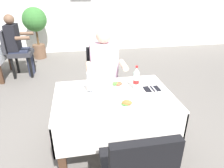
% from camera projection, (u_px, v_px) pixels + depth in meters
% --- Properties ---
extents(ground_plane, '(11.00, 11.00, 0.00)m').
position_uv_depth(ground_plane, '(108.00, 145.00, 2.44)').
color(ground_plane, '#66605B').
extents(main_dining_table, '(1.21, 0.85, 0.73)m').
position_uv_depth(main_dining_table, '(114.00, 109.00, 2.13)').
color(main_dining_table, white).
rests_on(main_dining_table, ground).
extents(chair_far_diner_seat, '(0.44, 0.50, 0.97)m').
position_uv_depth(chair_far_diner_seat, '(103.00, 78.00, 2.86)').
color(chair_far_diner_seat, black).
rests_on(chair_far_diner_seat, ground).
extents(seated_diner_far, '(0.50, 0.46, 1.26)m').
position_uv_depth(seated_diner_far, '(105.00, 71.00, 2.70)').
color(seated_diner_far, '#282D42').
rests_on(seated_diner_far, ground).
extents(plate_near_camera, '(0.25, 0.25, 0.06)m').
position_uv_depth(plate_near_camera, '(126.00, 105.00, 1.86)').
color(plate_near_camera, white).
rests_on(plate_near_camera, main_dining_table).
extents(plate_far_diner, '(0.24, 0.24, 0.06)m').
position_uv_depth(plate_far_diner, '(117.00, 85.00, 2.23)').
color(plate_far_diner, white).
rests_on(plate_far_diner, main_dining_table).
extents(beer_glass_left, '(0.07, 0.07, 0.23)m').
position_uv_depth(beer_glass_left, '(90.00, 83.00, 2.06)').
color(beer_glass_left, white).
rests_on(beer_glass_left, main_dining_table).
extents(cola_bottle_primary, '(0.06, 0.06, 0.26)m').
position_uv_depth(cola_bottle_primary, '(136.00, 79.00, 2.14)').
color(cola_bottle_primary, silver).
rests_on(cola_bottle_primary, main_dining_table).
extents(napkin_cutlery_set, '(0.17, 0.19, 0.01)m').
position_uv_depth(napkin_cutlery_set, '(152.00, 89.00, 2.18)').
color(napkin_cutlery_set, black).
rests_on(napkin_cutlery_set, main_dining_table).
extents(background_chair_right, '(0.50, 0.44, 0.97)m').
position_uv_depth(background_chair_right, '(16.00, 50.00, 4.13)').
color(background_chair_right, '#2D2D33').
rests_on(background_chair_right, ground).
extents(background_patron, '(0.46, 0.50, 1.26)m').
position_uv_depth(background_patron, '(17.00, 43.00, 4.07)').
color(background_patron, '#282D42').
rests_on(background_patron, ground).
extents(potted_plant_corner, '(0.59, 0.59, 1.29)m').
position_uv_depth(potted_plant_corner, '(35.00, 25.00, 5.06)').
color(potted_plant_corner, brown).
rests_on(potted_plant_corner, ground).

